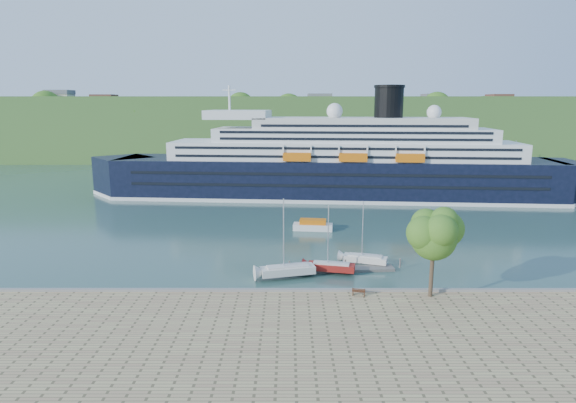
# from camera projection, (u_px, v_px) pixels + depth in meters

# --- Properties ---
(ground) EXTENTS (400.00, 400.00, 0.00)m
(ground) POSITION_uv_depth(u_px,v_px,m) (307.00, 299.00, 54.14)
(ground) COLOR #2A4B45
(ground) RESTS_ON ground
(far_hillside) EXTENTS (400.00, 50.00, 24.00)m
(far_hillside) POSITION_uv_depth(u_px,v_px,m) (294.00, 128.00, 193.79)
(far_hillside) COLOR #386227
(far_hillside) RESTS_ON ground
(quay_coping) EXTENTS (220.00, 0.50, 0.30)m
(quay_coping) POSITION_uv_depth(u_px,v_px,m) (307.00, 290.00, 53.72)
(quay_coping) COLOR slate
(quay_coping) RESTS_ON promenade
(cruise_ship) EXTENTS (115.34, 25.82, 25.68)m
(cruise_ship) POSITION_uv_depth(u_px,v_px,m) (334.00, 142.00, 110.14)
(cruise_ship) COLOR black
(cruise_ship) RESTS_ON ground
(park_bench) EXTENTS (1.58, 0.91, 0.95)m
(park_bench) POSITION_uv_depth(u_px,v_px,m) (359.00, 291.00, 52.52)
(park_bench) COLOR #4E2916
(park_bench) RESTS_ON promenade
(promenade_tree) EXTENTS (6.51, 6.51, 10.79)m
(promenade_tree) POSITION_uv_depth(u_px,v_px,m) (433.00, 249.00, 51.34)
(promenade_tree) COLOR #336119
(promenade_tree) RESTS_ON promenade
(floating_pontoon) EXTENTS (16.68, 3.23, 0.37)m
(floating_pontoon) POSITION_uv_depth(u_px,v_px,m) (331.00, 269.00, 63.24)
(floating_pontoon) COLOR #656159
(floating_pontoon) RESTS_ON ground
(sailboat_white_near) EXTENTS (7.84, 3.91, 9.76)m
(sailboat_white_near) POSITION_uv_depth(u_px,v_px,m) (288.00, 241.00, 59.72)
(sailboat_white_near) COLOR silver
(sailboat_white_near) RESTS_ON ground
(sailboat_red) EXTENTS (6.92, 3.23, 8.62)m
(sailboat_red) POSITION_uv_depth(u_px,v_px,m) (332.00, 241.00, 61.40)
(sailboat_red) COLOR maroon
(sailboat_red) RESTS_ON ground
(sailboat_white_far) EXTENTS (6.75, 3.79, 8.41)m
(sailboat_white_far) POSITION_uv_depth(u_px,v_px,m) (366.00, 235.00, 64.69)
(sailboat_white_far) COLOR silver
(sailboat_white_far) RESTS_ON ground
(tender_launch) EXTENTS (7.10, 3.14, 1.90)m
(tender_launch) POSITION_uv_depth(u_px,v_px,m) (313.00, 225.00, 83.45)
(tender_launch) COLOR orange
(tender_launch) RESTS_ON ground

